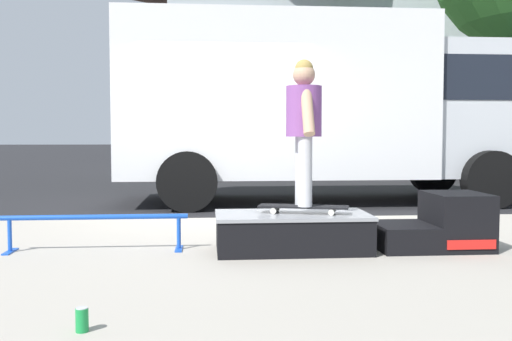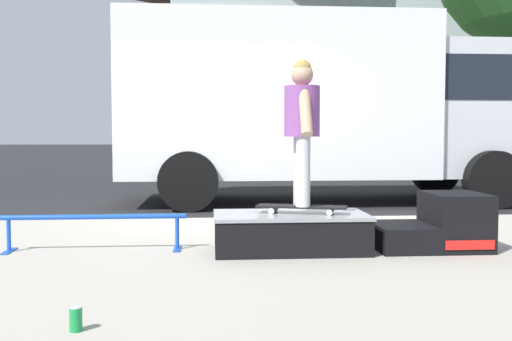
{
  "view_description": "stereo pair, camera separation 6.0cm",
  "coord_description": "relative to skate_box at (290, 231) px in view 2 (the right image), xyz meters",
  "views": [
    {
      "loc": [
        -0.27,
        -7.6,
        1.13
      ],
      "look_at": [
        0.31,
        -0.77,
        0.72
      ],
      "focal_mm": 40.73,
      "sensor_mm": 36.0,
      "label": 1
    },
    {
      "loc": [
        -0.21,
        -7.61,
        1.13
      ],
      "look_at": [
        0.31,
        -0.77,
        0.72
      ],
      "focal_mm": 40.73,
      "sensor_mm": 36.0,
      "label": 2
    }
  ],
  "objects": [
    {
      "name": "grind_rail",
      "position": [
        -1.72,
        0.15,
        0.07
      ],
      "size": [
        1.61,
        0.28,
        0.32
      ],
      "color": "blue",
      "rests_on": "sidewalk_slab"
    },
    {
      "name": "skate_box",
      "position": [
        0.0,
        0.0,
        0.0
      ],
      "size": [
        1.33,
        0.7,
        0.33
      ],
      "color": "black",
      "rests_on": "sidewalk_slab"
    },
    {
      "name": "kicker_ramp",
      "position": [
        1.33,
        -0.0,
        0.03
      ],
      "size": [
        0.97,
        0.63,
        0.5
      ],
      "color": "black",
      "rests_on": "sidewalk_slab"
    },
    {
      "name": "house_behind",
      "position": [
        2.64,
        15.78,
        3.94
      ],
      "size": [
        9.54,
        8.23,
        8.4
      ],
      "color": "silver",
      "rests_on": "ground"
    },
    {
      "name": "skater_kid",
      "position": [
        0.1,
        -0.01,
        0.96
      ],
      "size": [
        0.31,
        0.65,
        1.26
      ],
      "color": "silver",
      "rests_on": "skateboard"
    },
    {
      "name": "ground_plane",
      "position": [
        -0.47,
        2.62,
        -0.3
      ],
      "size": [
        140.0,
        140.0,
        0.0
      ],
      "primitive_type": "plane",
      "color": "black"
    },
    {
      "name": "sidewalk_slab",
      "position": [
        -0.47,
        -0.38,
        -0.24
      ],
      "size": [
        50.0,
        5.0,
        0.12
      ],
      "primitive_type": "cube",
      "color": "#A8A093",
      "rests_on": "ground"
    },
    {
      "name": "skateboard",
      "position": [
        0.1,
        -0.01,
        0.21
      ],
      "size": [
        0.8,
        0.41,
        0.07
      ],
      "color": "black",
      "rests_on": "skate_box"
    },
    {
      "name": "box_truck",
      "position": [
        1.34,
        4.82,
        1.4
      ],
      "size": [
        6.91,
        2.63,
        3.05
      ],
      "color": "white",
      "rests_on": "ground"
    },
    {
      "name": "soda_can",
      "position": [
        -1.38,
        -1.99,
        -0.12
      ],
      "size": [
        0.07,
        0.07,
        0.13
      ],
      "color": "#198C3F",
      "rests_on": "sidewalk_slab"
    }
  ]
}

